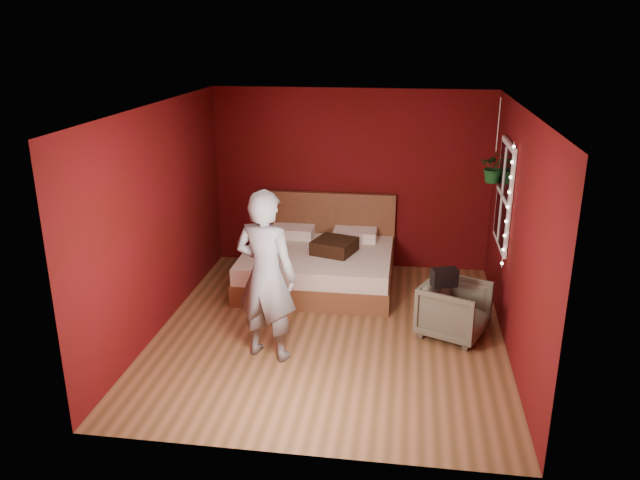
# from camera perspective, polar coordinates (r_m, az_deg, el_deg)

# --- Properties ---
(floor) EXTENTS (4.50, 4.50, 0.00)m
(floor) POSITION_cam_1_polar(r_m,az_deg,el_deg) (7.42, 0.92, -8.37)
(floor) COLOR brown
(floor) RESTS_ON ground
(room_walls) EXTENTS (4.04, 4.54, 2.62)m
(room_walls) POSITION_cam_1_polar(r_m,az_deg,el_deg) (6.81, 0.99, 4.28)
(room_walls) COLOR #590910
(room_walls) RESTS_ON ground
(window) EXTENTS (0.05, 0.97, 1.27)m
(window) POSITION_cam_1_polar(r_m,az_deg,el_deg) (7.76, 16.45, 3.97)
(window) COLOR white
(window) RESTS_ON room_walls
(fairy_lights) EXTENTS (0.04, 0.04, 1.45)m
(fairy_lights) POSITION_cam_1_polar(r_m,az_deg,el_deg) (7.25, 16.78, 2.92)
(fairy_lights) COLOR silver
(fairy_lights) RESTS_ON room_walls
(bed) EXTENTS (2.03, 1.72, 1.12)m
(bed) POSITION_cam_1_polar(r_m,az_deg,el_deg) (8.64, -0.12, -2.17)
(bed) COLOR brown
(bed) RESTS_ON ground
(person) EXTENTS (0.77, 0.61, 1.87)m
(person) POSITION_cam_1_polar(r_m,az_deg,el_deg) (6.55, -4.95, -3.28)
(person) COLOR slate
(person) RESTS_ON ground
(armchair) EXTENTS (0.93, 0.92, 0.65)m
(armchair) POSITION_cam_1_polar(r_m,az_deg,el_deg) (7.36, 12.17, -6.25)
(armchair) COLOR #5B5B48
(armchair) RESTS_ON ground
(handbag) EXTENTS (0.32, 0.23, 0.20)m
(handbag) POSITION_cam_1_polar(r_m,az_deg,el_deg) (7.11, 11.31, -3.37)
(handbag) COLOR black
(handbag) RESTS_ON armchair
(throw_pillow) EXTENTS (0.64, 0.64, 0.18)m
(throw_pillow) POSITION_cam_1_polar(r_m,az_deg,el_deg) (8.40, 1.33, -0.56)
(throw_pillow) COLOR #311E10
(throw_pillow) RESTS_ON bed
(hanging_plant) EXTENTS (0.36, 0.32, 1.04)m
(hanging_plant) POSITION_cam_1_polar(r_m,az_deg,el_deg) (8.06, 15.66, 6.45)
(hanging_plant) COLOR silver
(hanging_plant) RESTS_ON room_walls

